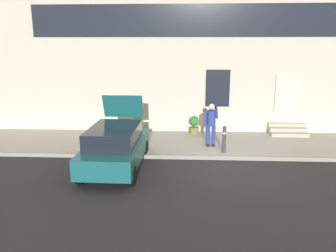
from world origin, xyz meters
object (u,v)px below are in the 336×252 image
at_px(planter_olive, 194,125).
at_px(person_on_phone, 211,122).
at_px(planter_terracotta, 138,124).
at_px(bollard_far_left, 114,137).
at_px(hatchback_car_teal, 116,146).
at_px(bollard_near_person, 224,138).

bearing_deg(planter_olive, person_on_phone, -71.52).
bearing_deg(planter_terracotta, bollard_far_left, -101.19).
bearing_deg(hatchback_car_teal, planter_terracotta, 87.55).
bearing_deg(bollard_far_left, person_on_phone, 11.67).
height_order(person_on_phone, planter_olive, person_on_phone).
height_order(planter_terracotta, planter_olive, same).
xyz_separation_m(bollard_far_left, planter_olive, (3.13, 2.62, -0.11)).
bearing_deg(bollard_near_person, planter_olive, 112.05).
relative_size(bollard_near_person, bollard_far_left, 1.00).
height_order(bollard_near_person, planter_terracotta, bollard_near_person).
bearing_deg(bollard_far_left, hatchback_car_teal, -76.78).
bearing_deg(bollard_near_person, bollard_far_left, 180.00).
distance_m(person_on_phone, planter_olive, 2.02).
relative_size(bollard_near_person, planter_olive, 1.22).
bearing_deg(planter_terracotta, planter_olive, -1.30).
bearing_deg(planter_olive, hatchback_car_teal, -124.06).
distance_m(bollard_near_person, person_on_phone, 0.99).
xyz_separation_m(bollard_near_person, person_on_phone, (-0.44, 0.77, 0.44)).
relative_size(person_on_phone, planter_terracotta, 2.04).
xyz_separation_m(bollard_near_person, planter_olive, (-1.06, 2.62, -0.11)).
distance_m(bollard_near_person, planter_terracotta, 4.53).
relative_size(planter_terracotta, planter_olive, 1.00).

